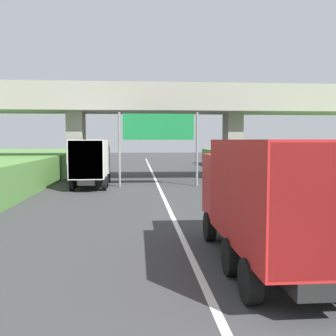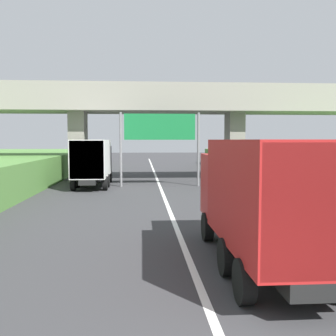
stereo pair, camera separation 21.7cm
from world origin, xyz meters
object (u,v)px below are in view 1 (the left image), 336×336
(truck_red, at_px, (265,196))
(truck_black, at_px, (92,160))
(construction_barrel_2, at_px, (298,198))
(overhead_highway_sign, at_px, (158,132))

(truck_red, bearing_deg, truck_black, 110.02)
(truck_black, distance_m, construction_barrel_2, 15.01)
(overhead_highway_sign, bearing_deg, truck_red, -84.20)
(truck_red, xyz_separation_m, truck_black, (-6.74, 18.51, 0.00))
(overhead_highway_sign, height_order, truck_red, overhead_highway_sign)
(truck_black, height_order, construction_barrel_2, truck_black)
(overhead_highway_sign, xyz_separation_m, truck_black, (-4.89, 0.28, -2.09))
(overhead_highway_sign, height_order, truck_black, overhead_highway_sign)
(truck_red, xyz_separation_m, construction_barrel_2, (4.82, 9.06, -1.47))
(truck_red, distance_m, truck_black, 19.70)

